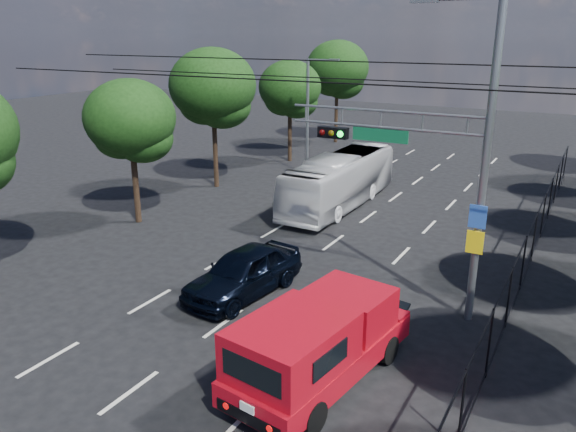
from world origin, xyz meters
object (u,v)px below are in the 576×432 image
Objects in this scene: navy_hatchback at (244,272)px; white_van at (316,184)px; red_pickup at (319,341)px; white_bus at (340,180)px; signal_mast at (443,150)px.

white_van is (-3.23, 11.87, -0.10)m from navy_hatchback.
white_van is (-7.73, 15.19, -0.47)m from red_pickup.
navy_hatchback is 0.49× the size of white_bus.
navy_hatchback is 1.11× the size of white_van.
white_bus is 2.26× the size of white_van.
signal_mast is at bearing -45.73° from white_van.
signal_mast is 6.80m from red_pickup.
signal_mast is 7.62m from navy_hatchback.
red_pickup is at bearing -61.33° from white_van.
signal_mast is 0.98× the size of white_bus.
navy_hatchback is at bearing 143.59° from red_pickup.
red_pickup is 1.43× the size of white_van.
white_van is at bearing 153.53° from white_bus.
navy_hatchback is (-5.87, -1.96, -4.43)m from signal_mast.
navy_hatchback is at bearing -161.57° from signal_mast.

